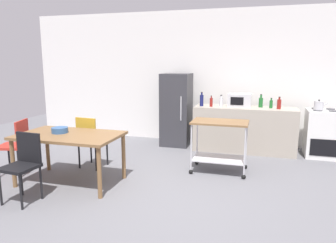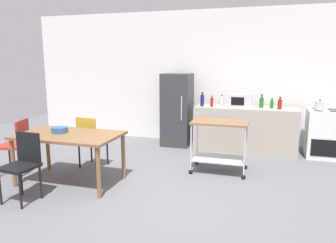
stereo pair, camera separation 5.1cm
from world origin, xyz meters
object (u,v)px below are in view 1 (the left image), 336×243
bottle_sesame_oil (211,102)px  kettle (319,105)px  bottle_soda (271,104)px  fruit_bowl (60,130)px  stove_oven (322,133)px  dining_table (69,139)px  bottle_olive_oil (279,104)px  chair_mustard (90,138)px  bottle_wine (221,102)px  chair_black (23,162)px  refrigerator (176,110)px  chair_red (16,143)px  microwave (240,100)px  bottle_hot_sauce (261,102)px  kitchen_cart (220,138)px  bottle_soy_sauce (202,100)px

bottle_sesame_oil → kettle: bottle_sesame_oil is taller
bottle_soda → fruit_bowl: size_ratio=0.83×
fruit_bowl → stove_oven: bearing=31.8°
dining_table → stove_oven: (3.85, 2.53, -0.22)m
bottle_soda → bottle_olive_oil: size_ratio=0.85×
chair_mustard → bottle_wine: 2.71m
bottle_soda → bottle_sesame_oil: bearing=-173.8°
chair_black → chair_mustard: size_ratio=1.00×
chair_black → refrigerator: (1.17, 3.33, 0.26)m
chair_red → bottle_olive_oil: size_ratio=3.78×
chair_red → bottle_olive_oil: 4.73m
bottle_sesame_oil → microwave: microwave is taller
bottle_sesame_oil → bottle_olive_oil: bottle_olive_oil is taller
chair_red → microwave: size_ratio=1.93×
chair_black → bottle_sesame_oil: size_ratio=4.00×
bottle_soda → bottle_wine: bearing=-176.7°
refrigerator → microwave: refrigerator is taller
bottle_soda → chair_mustard: bearing=-147.8°
dining_table → bottle_soda: (2.89, 2.54, 0.31)m
bottle_olive_oil → bottle_hot_sauce: bearing=155.4°
bottle_sesame_oil → bottle_hot_sauce: bottle_hot_sauce is taller
bottle_hot_sauce → bottle_olive_oil: (0.34, -0.15, -0.01)m
kitchen_cart → bottle_wine: bottle_wine is taller
kitchen_cart → refrigerator: bearing=127.1°
bottle_sesame_oil → microwave: size_ratio=0.48×
chair_red → dining_table: bearing=72.4°
refrigerator → bottle_sesame_oil: size_ratio=6.97×
kettle → kitchen_cart: bearing=-141.6°
chair_red → fruit_bowl: size_ratio=3.71×
bottle_hot_sauce → bottle_sesame_oil: bearing=-168.9°
stove_oven → bottle_wine: (-1.93, -0.05, 0.54)m
kitchen_cart → bottle_sesame_oil: (-0.35, 1.29, 0.42)m
dining_table → bottle_olive_oil: bearing=39.0°
refrigerator → bottle_olive_oil: bearing=-4.5°
kitchen_cart → fruit_bowl: size_ratio=3.80×
kitchen_cart → bottle_wine: 1.43m
kitchen_cart → bottle_wine: bearing=96.6°
stove_oven → kitchen_cart: (-1.77, -1.41, 0.12)m
dining_table → microwave: 3.47m
chair_red → refrigerator: refrigerator is taller
bottle_olive_oil → stove_oven: bearing=5.7°
bottle_sesame_oil → bottle_olive_oil: size_ratio=0.95×
chair_mustard → bottle_soy_sauce: (1.58, 1.75, 0.50)m
bottle_soda → bottle_olive_oil: (0.14, -0.09, 0.02)m
dining_table → stove_oven: stove_oven is taller
stove_oven → refrigerator: (-2.90, 0.08, 0.32)m
chair_black → stove_oven: size_ratio=0.97×
bottle_wine → microwave: bearing=16.2°
dining_table → bottle_wine: (1.92, 2.49, 0.32)m
chair_black → refrigerator: refrigerator is taller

